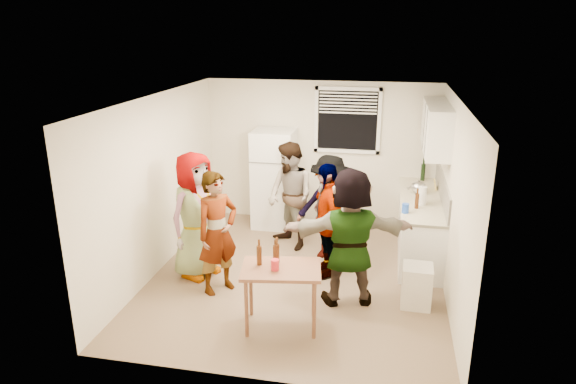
% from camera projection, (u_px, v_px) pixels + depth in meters
% --- Properties ---
extents(room, '(4.00, 4.50, 2.50)m').
position_uv_depth(room, '(297.00, 276.00, 7.26)').
color(room, silver).
rests_on(room, ground).
extents(window, '(1.12, 0.10, 1.06)m').
position_uv_depth(window, '(347.00, 120.00, 8.66)').
color(window, white).
rests_on(window, room).
extents(refrigerator, '(0.70, 0.70, 1.70)m').
position_uv_depth(refrigerator, '(274.00, 179.00, 8.88)').
color(refrigerator, white).
rests_on(refrigerator, ground).
extents(counter_lower, '(0.60, 2.20, 0.86)m').
position_uv_depth(counter_lower, '(419.00, 227.00, 7.88)').
color(counter_lower, white).
rests_on(counter_lower, ground).
extents(countertop, '(0.64, 2.22, 0.04)m').
position_uv_depth(countertop, '(422.00, 199.00, 7.74)').
color(countertop, beige).
rests_on(countertop, counter_lower).
extents(backsplash, '(0.03, 2.20, 0.36)m').
position_uv_depth(backsplash, '(443.00, 188.00, 7.62)').
color(backsplash, '#AFAAA0').
rests_on(backsplash, countertop).
extents(upper_cabinets, '(0.34, 1.60, 0.70)m').
position_uv_depth(upper_cabinets, '(436.00, 127.00, 7.57)').
color(upper_cabinets, white).
rests_on(upper_cabinets, room).
extents(kettle, '(0.32, 0.29, 0.21)m').
position_uv_depth(kettle, '(418.00, 193.00, 7.96)').
color(kettle, silver).
rests_on(kettle, countertop).
extents(paper_towel, '(0.12, 0.12, 0.27)m').
position_uv_depth(paper_towel, '(421.00, 204.00, 7.47)').
color(paper_towel, white).
rests_on(paper_towel, countertop).
extents(wine_bottle, '(0.07, 0.07, 0.28)m').
position_uv_depth(wine_bottle, '(422.00, 180.00, 8.62)').
color(wine_bottle, black).
rests_on(wine_bottle, countertop).
extents(beer_bottle_counter, '(0.06, 0.06, 0.22)m').
position_uv_depth(beer_bottle_counter, '(416.00, 208.00, 7.31)').
color(beer_bottle_counter, '#47230C').
rests_on(beer_bottle_counter, countertop).
extents(blue_cup, '(0.10, 0.10, 0.13)m').
position_uv_depth(blue_cup, '(405.00, 213.00, 7.14)').
color(blue_cup, blue).
rests_on(blue_cup, countertop).
extents(picture_frame, '(0.02, 0.18, 0.15)m').
position_uv_depth(picture_frame, '(435.00, 184.00, 8.14)').
color(picture_frame, '#F0CD5F').
rests_on(picture_frame, countertop).
extents(trash_bin, '(0.38, 0.38, 0.54)m').
position_uv_depth(trash_bin, '(416.00, 287.00, 6.45)').
color(trash_bin, silver).
rests_on(trash_bin, ground).
extents(serving_table, '(0.99, 0.74, 0.76)m').
position_uv_depth(serving_table, '(281.00, 326.00, 6.07)').
color(serving_table, brown).
rests_on(serving_table, ground).
extents(beer_bottle_table, '(0.05, 0.05, 0.21)m').
position_uv_depth(beer_bottle_table, '(275.00, 262.00, 5.98)').
color(beer_bottle_table, '#47230C').
rests_on(beer_bottle_table, serving_table).
extents(red_cup, '(0.09, 0.09, 0.13)m').
position_uv_depth(red_cup, '(275.00, 270.00, 5.79)').
color(red_cup, red).
rests_on(red_cup, serving_table).
extents(guest_grey, '(1.99, 1.56, 0.57)m').
position_uv_depth(guest_grey, '(199.00, 273.00, 7.35)').
color(guest_grey, '#979797').
rests_on(guest_grey, ground).
extents(guest_stripe, '(1.68, 1.48, 0.39)m').
position_uv_depth(guest_stripe, '(220.00, 289.00, 6.91)').
color(guest_stripe, '#141933').
rests_on(guest_stripe, ground).
extents(guest_back_left, '(1.76, 1.79, 0.64)m').
position_uv_depth(guest_back_left, '(290.00, 246.00, 8.25)').
color(guest_back_left, '#503322').
rests_on(guest_back_left, ground).
extents(guest_back_right, '(1.49, 1.85, 0.59)m').
position_uv_depth(guest_back_right, '(328.00, 257.00, 7.87)').
color(guest_back_right, '#3C3C41').
rests_on(guest_back_right, ground).
extents(guest_black, '(1.89, 1.56, 0.40)m').
position_uv_depth(guest_black, '(325.00, 273.00, 7.35)').
color(guest_black, black).
rests_on(guest_black, ground).
extents(guest_orange, '(2.04, 2.13, 0.53)m').
position_uv_depth(guest_orange, '(347.00, 301.00, 6.62)').
color(guest_orange, '#DF8544').
rests_on(guest_orange, ground).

